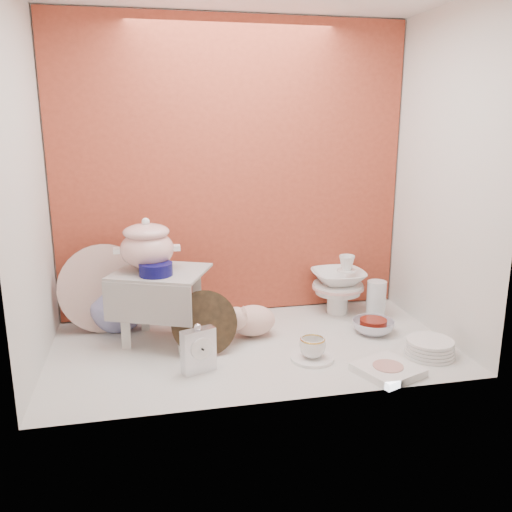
{
  "coord_description": "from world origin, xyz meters",
  "views": [
    {
      "loc": [
        -0.46,
        -2.21,
        1.0
      ],
      "look_at": [
        0.02,
        0.02,
        0.42
      ],
      "focal_mm": 37.51,
      "sensor_mm": 36.0,
      "label": 1
    }
  ],
  "objects_px": {
    "plush_pig": "(253,320)",
    "crystal_bowl": "(373,327)",
    "porcelain_tower": "(338,284)",
    "mantel_clock": "(198,349)",
    "floral_platter": "(104,288)",
    "gold_rim_teacup": "(312,347)",
    "blue_white_vase": "(117,301)",
    "dinner_plate_stack": "(430,348)",
    "soup_tureen": "(147,244)",
    "step_stool": "(162,306)"
  },
  "relations": [
    {
      "from": "blue_white_vase",
      "to": "plush_pig",
      "type": "relative_size",
      "value": 1.01
    },
    {
      "from": "step_stool",
      "to": "gold_rim_teacup",
      "type": "relative_size",
      "value": 3.58
    },
    {
      "from": "soup_tureen",
      "to": "blue_white_vase",
      "type": "xyz_separation_m",
      "value": [
        -0.16,
        0.17,
        -0.32
      ]
    },
    {
      "from": "soup_tureen",
      "to": "dinner_plate_stack",
      "type": "bearing_deg",
      "value": -20.31
    },
    {
      "from": "step_stool",
      "to": "soup_tureen",
      "type": "xyz_separation_m",
      "value": [
        -0.05,
        0.03,
        0.29
      ]
    },
    {
      "from": "dinner_plate_stack",
      "to": "gold_rim_teacup",
      "type": "bearing_deg",
      "value": 172.38
    },
    {
      "from": "step_stool",
      "to": "crystal_bowl",
      "type": "xyz_separation_m",
      "value": [
        1.0,
        -0.12,
        -0.14
      ]
    },
    {
      "from": "mantel_clock",
      "to": "crystal_bowl",
      "type": "distance_m",
      "value": 0.9
    },
    {
      "from": "plush_pig",
      "to": "dinner_plate_stack",
      "type": "distance_m",
      "value": 0.81
    },
    {
      "from": "mantel_clock",
      "to": "soup_tureen",
      "type": "bearing_deg",
      "value": 93.88
    },
    {
      "from": "floral_platter",
      "to": "crystal_bowl",
      "type": "bearing_deg",
      "value": -13.77
    },
    {
      "from": "floral_platter",
      "to": "soup_tureen",
      "type": "bearing_deg",
      "value": -37.47
    },
    {
      "from": "soup_tureen",
      "to": "blue_white_vase",
      "type": "height_order",
      "value": "soup_tureen"
    },
    {
      "from": "mantel_clock",
      "to": "dinner_plate_stack",
      "type": "relative_size",
      "value": 0.95
    },
    {
      "from": "plush_pig",
      "to": "mantel_clock",
      "type": "bearing_deg",
      "value": -140.35
    },
    {
      "from": "gold_rim_teacup",
      "to": "porcelain_tower",
      "type": "bearing_deg",
      "value": 59.54
    },
    {
      "from": "floral_platter",
      "to": "dinner_plate_stack",
      "type": "relative_size",
      "value": 1.97
    },
    {
      "from": "soup_tureen",
      "to": "floral_platter",
      "type": "bearing_deg",
      "value": 142.53
    },
    {
      "from": "gold_rim_teacup",
      "to": "mantel_clock",
      "type": "bearing_deg",
      "value": -178.41
    },
    {
      "from": "soup_tureen",
      "to": "plush_pig",
      "type": "distance_m",
      "value": 0.61
    },
    {
      "from": "plush_pig",
      "to": "porcelain_tower",
      "type": "bearing_deg",
      "value": 15.72
    },
    {
      "from": "mantel_clock",
      "to": "dinner_plate_stack",
      "type": "xyz_separation_m",
      "value": [
        1.0,
        -0.06,
        -0.07
      ]
    },
    {
      "from": "dinner_plate_stack",
      "to": "floral_platter",
      "type": "bearing_deg",
      "value": 156.71
    },
    {
      "from": "floral_platter",
      "to": "mantel_clock",
      "type": "bearing_deg",
      "value": -54.19
    },
    {
      "from": "blue_white_vase",
      "to": "mantel_clock",
      "type": "distance_m",
      "value": 0.65
    },
    {
      "from": "plush_pig",
      "to": "gold_rim_teacup",
      "type": "xyz_separation_m",
      "value": [
        0.2,
        -0.3,
        -0.03
      ]
    },
    {
      "from": "step_stool",
      "to": "soup_tureen",
      "type": "height_order",
      "value": "soup_tureen"
    },
    {
      "from": "porcelain_tower",
      "to": "soup_tureen",
      "type": "bearing_deg",
      "value": -170.92
    },
    {
      "from": "floral_platter",
      "to": "step_stool",
      "type": "bearing_deg",
      "value": -35.29
    },
    {
      "from": "gold_rim_teacup",
      "to": "porcelain_tower",
      "type": "height_order",
      "value": "porcelain_tower"
    },
    {
      "from": "mantel_clock",
      "to": "plush_pig",
      "type": "xyz_separation_m",
      "value": [
        0.29,
        0.32,
        -0.02
      ]
    },
    {
      "from": "crystal_bowl",
      "to": "step_stool",
      "type": "bearing_deg",
      "value": 173.07
    },
    {
      "from": "step_stool",
      "to": "blue_white_vase",
      "type": "xyz_separation_m",
      "value": [
        -0.21,
        0.2,
        -0.03
      ]
    },
    {
      "from": "mantel_clock",
      "to": "porcelain_tower",
      "type": "relative_size",
      "value": 0.65
    },
    {
      "from": "porcelain_tower",
      "to": "mantel_clock",
      "type": "bearing_deg",
      "value": -145.95
    },
    {
      "from": "step_stool",
      "to": "dinner_plate_stack",
      "type": "relative_size",
      "value": 1.83
    },
    {
      "from": "step_stool",
      "to": "plush_pig",
      "type": "xyz_separation_m",
      "value": [
        0.42,
        -0.04,
        -0.09
      ]
    },
    {
      "from": "plush_pig",
      "to": "crystal_bowl",
      "type": "relative_size",
      "value": 1.37
    },
    {
      "from": "step_stool",
      "to": "blue_white_vase",
      "type": "distance_m",
      "value": 0.29
    },
    {
      "from": "mantel_clock",
      "to": "gold_rim_teacup",
      "type": "distance_m",
      "value": 0.49
    },
    {
      "from": "step_stool",
      "to": "floral_platter",
      "type": "bearing_deg",
      "value": 167.91
    },
    {
      "from": "dinner_plate_stack",
      "to": "mantel_clock",
      "type": "bearing_deg",
      "value": 176.85
    },
    {
      "from": "mantel_clock",
      "to": "dinner_plate_stack",
      "type": "distance_m",
      "value": 1.01
    },
    {
      "from": "floral_platter",
      "to": "blue_white_vase",
      "type": "bearing_deg",
      "value": 10.76
    },
    {
      "from": "crystal_bowl",
      "to": "porcelain_tower",
      "type": "height_order",
      "value": "porcelain_tower"
    },
    {
      "from": "blue_white_vase",
      "to": "crystal_bowl",
      "type": "height_order",
      "value": "blue_white_vase"
    },
    {
      "from": "soup_tureen",
      "to": "mantel_clock",
      "type": "relative_size",
      "value": 1.37
    },
    {
      "from": "floral_platter",
      "to": "plush_pig",
      "type": "xyz_separation_m",
      "value": [
        0.69,
        -0.23,
        -0.13
      ]
    },
    {
      "from": "floral_platter",
      "to": "plush_pig",
      "type": "bearing_deg",
      "value": -18.4
    },
    {
      "from": "floral_platter",
      "to": "gold_rim_teacup",
      "type": "height_order",
      "value": "floral_platter"
    }
  ]
}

